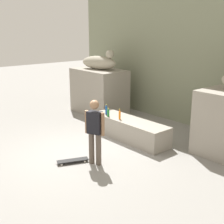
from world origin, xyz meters
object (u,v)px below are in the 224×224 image
Objects in this scene: bottle_orange at (120,115)px; bottle_blue at (106,110)px; skateboard at (73,160)px; statue_reclining_left at (100,62)px; bottle_green at (108,113)px; skater at (95,129)px.

bottle_orange is 0.68m from bottle_blue.
skateboard is 2.57m from bottle_blue.
statue_reclining_left is 5.19× the size of bottle_orange.
statue_reclining_left is 2.99m from bottle_green.
bottle_orange reaches higher than skateboard.
statue_reclining_left reaches higher than bottle_blue.
statue_reclining_left reaches higher than skater.
skateboard is 2.46× the size of bottle_blue.
skateboard is 2.37m from bottle_green.
bottle_green is 0.47m from bottle_orange.
skateboard is 3.04× the size of bottle_green.
bottle_blue is (-0.22, 0.10, 0.03)m from bottle_green.
bottle_blue is at bearing -46.16° from statue_reclining_left.
skater reaches higher than bottle_green.
skater is (3.70, -3.08, -1.12)m from statue_reclining_left.
bottle_blue is at bearing 155.12° from bottle_green.
bottle_green is 0.81× the size of bottle_blue.
bottle_blue is at bearing -128.18° from skateboard.
bottle_orange is at bearing -83.28° from skater.
statue_reclining_left is 6.27× the size of bottle_green.
bottle_orange is at bearing -39.57° from statue_reclining_left.
skater is at bearing -46.24° from bottle_blue.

